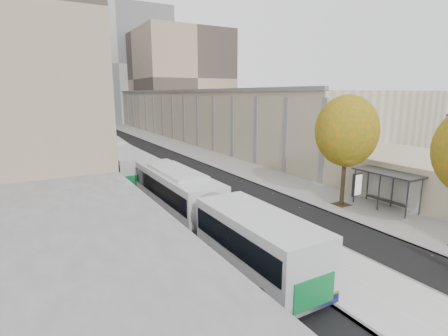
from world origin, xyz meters
TOP-DOWN VIEW (x-y plane):
  - bus_platform at (-3.88, 35.00)m, footprint 4.25×150.00m
  - sidewalk at (4.12, 35.00)m, footprint 4.75×150.00m
  - building_tan at (15.50, 64.00)m, footprint 18.00×92.00m
  - building_far_block at (6.00, 96.00)m, footprint 30.00×18.00m
  - bus_shelter at (5.69, 10.96)m, footprint 1.90×4.40m
  - tree_c at (3.60, 13.00)m, footprint 4.20×4.20m
  - bus_near at (-7.23, 12.99)m, footprint 2.61×17.15m
  - bus_far at (-7.61, 30.87)m, footprint 3.56×16.74m
  - distant_car at (-7.72, 40.65)m, footprint 2.09×3.77m

SIDE VIEW (x-z plane):
  - sidewalk at x=4.12m, z-range 0.00..0.08m
  - bus_platform at x=-3.88m, z-range 0.00..0.15m
  - distant_car at x=-7.72m, z-range 0.00..1.21m
  - bus_far at x=-7.61m, z-range 0.13..2.90m
  - bus_near at x=-7.23m, z-range 0.13..2.99m
  - bus_shelter at x=5.69m, z-range 0.92..3.45m
  - building_tan at x=15.50m, z-range 0.00..8.00m
  - tree_c at x=3.60m, z-range 1.61..8.89m
  - building_far_block at x=6.00m, z-range 0.00..30.00m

